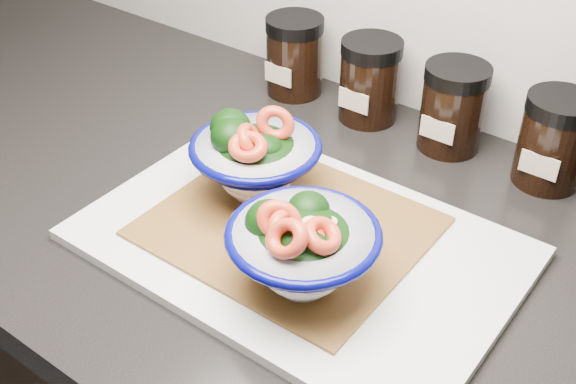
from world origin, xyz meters
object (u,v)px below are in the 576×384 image
Objects in this scene: bowl_right at (301,247)px; spice_jar_c at (453,107)px; bowl_left at (254,159)px; spice_jar_a at (295,56)px; spice_jar_d at (554,140)px; spice_jar_b at (370,80)px; cutting_board at (299,243)px.

spice_jar_c is (-0.01, 0.34, -0.01)m from bowl_right.
bowl_left reaches higher than spice_jar_a.
spice_jar_d is at bearing 70.22° from bowl_right.
bowl_left is 0.28m from spice_jar_a.
spice_jar_c is (0.12, 0.00, 0.00)m from spice_jar_b.
spice_jar_c is (0.25, 0.00, 0.00)m from spice_jar_a.
spice_jar_c is 1.00× the size of spice_jar_d.
bowl_left is 0.16m from bowl_right.
bowl_left is 0.25m from spice_jar_b.
bowl_left is 1.31× the size of spice_jar_d.
cutting_board is 3.98× the size of spice_jar_d.
bowl_left is 0.35m from spice_jar_d.
spice_jar_a is at bearing 127.12° from cutting_board.
bowl_left reaches higher than bowl_right.
spice_jar_b is (-0.09, 0.28, 0.05)m from cutting_board.
spice_jar_b is (0.12, 0.00, 0.00)m from spice_jar_a.
bowl_right is (0.13, -0.09, 0.00)m from bowl_left.
cutting_board is 0.09m from bowl_right.
bowl_right is at bearing -35.18° from bowl_left.
spice_jar_d reaches higher than cutting_board.
bowl_right reaches higher than spice_jar_d.
spice_jar_a is 0.38m from spice_jar_d.
bowl_right is at bearing -68.89° from spice_jar_b.
bowl_left is at bearing -63.01° from spice_jar_a.
bowl_left reaches higher than spice_jar_d.
spice_jar_a is at bearing 180.00° from spice_jar_b.
bowl_right is at bearing -88.61° from spice_jar_c.
cutting_board is 3.03× the size of bowl_right.
spice_jar_c is at bearing 0.00° from spice_jar_a.
bowl_right is 1.32× the size of spice_jar_b.
bowl_left is at bearing 158.79° from cutting_board.
spice_jar_a and spice_jar_c have the same top height.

